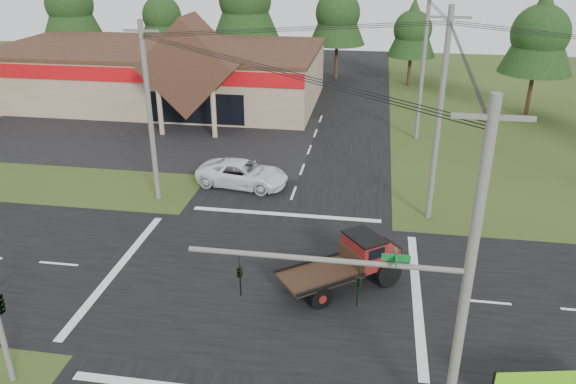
# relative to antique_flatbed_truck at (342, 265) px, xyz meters

# --- Properties ---
(ground) EXTENTS (120.00, 120.00, 0.00)m
(ground) POSITION_rel_antique_flatbed_truck_xyz_m (-3.66, -0.20, -1.18)
(ground) COLOR #304117
(ground) RESTS_ON ground
(road_ns) EXTENTS (12.00, 120.00, 0.02)m
(road_ns) POSITION_rel_antique_flatbed_truck_xyz_m (-3.66, -0.20, -1.17)
(road_ns) COLOR black
(road_ns) RESTS_ON ground
(road_ew) EXTENTS (120.00, 12.00, 0.02)m
(road_ew) POSITION_rel_antique_flatbed_truck_xyz_m (-3.66, -0.20, -1.17)
(road_ew) COLOR black
(road_ew) RESTS_ON ground
(parking_apron) EXTENTS (28.00, 14.00, 0.02)m
(parking_apron) POSITION_rel_antique_flatbed_truck_xyz_m (-17.66, 18.80, -1.17)
(parking_apron) COLOR black
(parking_apron) RESTS_ON ground
(cvs_building) EXTENTS (30.40, 18.20, 9.19)m
(cvs_building) POSITION_rel_antique_flatbed_truck_xyz_m (-19.37, 29.37, 1.60)
(cvs_building) COLOR gray
(cvs_building) RESTS_ON ground
(traffic_signal_mast) EXTENTS (8.12, 0.24, 7.00)m
(traffic_signal_mast) POSITION_rel_antique_flatbed_truck_xyz_m (2.15, -7.70, 3.24)
(traffic_signal_mast) COLOR #595651
(traffic_signal_mast) RESTS_ON ground
(utility_pole_nr) EXTENTS (2.00, 0.30, 11.00)m
(utility_pole_nr) POSITION_rel_antique_flatbed_truck_xyz_m (3.84, -7.70, 4.46)
(utility_pole_nr) COLOR #595651
(utility_pole_nr) RESTS_ON ground
(utility_pole_nw) EXTENTS (2.00, 0.30, 10.50)m
(utility_pole_nw) POSITION_rel_antique_flatbed_truck_xyz_m (-11.66, 7.80, 4.21)
(utility_pole_nw) COLOR #595651
(utility_pole_nw) RESTS_ON ground
(utility_pole_ne) EXTENTS (2.00, 0.30, 11.50)m
(utility_pole_ne) POSITION_rel_antique_flatbed_truck_xyz_m (4.34, 7.80, 4.71)
(utility_pole_ne) COLOR #595651
(utility_pole_ne) RESTS_ON ground
(utility_pole_n) EXTENTS (2.00, 0.30, 11.20)m
(utility_pole_n) POSITION_rel_antique_flatbed_truck_xyz_m (4.34, 21.80, 4.56)
(utility_pole_n) COLOR #595651
(utility_pole_n) RESTS_ON ground
(tree_row_a) EXTENTS (6.72, 6.72, 12.12)m
(tree_row_a) POSITION_rel_antique_flatbed_truck_xyz_m (-33.66, 39.80, 6.87)
(tree_row_a) COLOR #332316
(tree_row_a) RESTS_ON ground
(tree_row_b) EXTENTS (5.60, 5.60, 10.10)m
(tree_row_b) POSITION_rel_antique_flatbed_truck_xyz_m (-23.66, 41.80, 5.52)
(tree_row_b) COLOR #332316
(tree_row_b) RESTS_ON ground
(tree_row_d) EXTENTS (6.16, 6.16, 11.11)m
(tree_row_d) POSITION_rel_antique_flatbed_truck_xyz_m (-3.66, 41.80, 6.20)
(tree_row_d) COLOR #332316
(tree_row_d) RESTS_ON ground
(tree_row_e) EXTENTS (5.04, 5.04, 9.09)m
(tree_row_e) POSITION_rel_antique_flatbed_truck_xyz_m (4.34, 39.80, 4.85)
(tree_row_e) COLOR #332316
(tree_row_e) RESTS_ON ground
(tree_side_ne) EXTENTS (6.16, 6.16, 11.11)m
(tree_side_ne) POSITION_rel_antique_flatbed_truck_xyz_m (14.34, 29.80, 6.20)
(tree_side_ne) COLOR #332316
(tree_side_ne) RESTS_ON ground
(antique_flatbed_truck) EXTENTS (5.80, 5.14, 2.36)m
(antique_flatbed_truck) POSITION_rel_antique_flatbed_truck_xyz_m (0.00, 0.00, 0.00)
(antique_flatbed_truck) COLOR #5C180D
(antique_flatbed_truck) RESTS_ON ground
(white_pickup) EXTENTS (6.09, 3.46, 1.60)m
(white_pickup) POSITION_rel_antique_flatbed_truck_xyz_m (-7.05, 10.55, -0.38)
(white_pickup) COLOR white
(white_pickup) RESTS_ON ground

